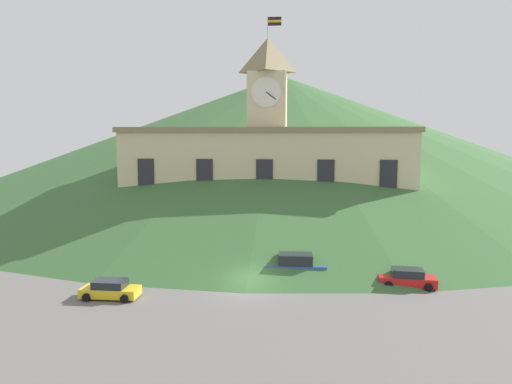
{
  "coord_description": "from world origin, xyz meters",
  "views": [
    {
      "loc": [
        4.24,
        -37.42,
        12.04
      ],
      "look_at": [
        0.0,
        7.95,
        6.72
      ],
      "focal_mm": 35.0,
      "sensor_mm": 36.0,
      "label": 1
    }
  ],
  "objects": [
    {
      "name": "car_silver_hatch",
      "position": [
        11.48,
        11.12,
        0.69
      ],
      "size": [
        4.06,
        2.36,
        1.5
      ],
      "rotation": [
        0.0,
        0.0,
        3.03
      ],
      "color": "#B7B7BC",
      "rests_on": "ground"
    },
    {
      "name": "car_yellow_coupe",
      "position": [
        -9.79,
        -2.9,
        0.63
      ],
      "size": [
        4.22,
        2.17,
        1.35
      ],
      "rotation": [
        0.0,
        0.0,
        -0.01
      ],
      "color": "yellow",
      "rests_on": "ground"
    },
    {
      "name": "civic_building",
      "position": [
        0.0,
        22.7,
        7.09
      ],
      "size": [
        34.7,
        9.56,
        25.69
      ],
      "color": "beige",
      "rests_on": "ground"
    },
    {
      "name": "car_white_taxi",
      "position": [
        -10.72,
        5.42,
        0.69
      ],
      "size": [
        4.58,
        2.3,
        1.5
      ],
      "rotation": [
        0.0,
        0.0,
        3.19
      ],
      "color": "white",
      "rests_on": "ground"
    },
    {
      "name": "street_lamp_center",
      "position": [
        11.55,
        16.35,
        3.23
      ],
      "size": [
        1.26,
        0.36,
        4.36
      ],
      "color": "black",
      "rests_on": "ground"
    },
    {
      "name": "hillside_backdrop",
      "position": [
        0.0,
        62.84,
        11.71
      ],
      "size": [
        127.7,
        127.7,
        23.42
      ],
      "primitive_type": "cone",
      "color": "#386033",
      "rests_on": "ground"
    },
    {
      "name": "pedestrian",
      "position": [
        9.4,
        13.38,
        0.97
      ],
      "size": [
        0.5,
        0.5,
        1.77
      ],
      "rotation": [
        0.0,
        0.0,
        1.96
      ],
      "color": "#33567A",
      "rests_on": "ground"
    },
    {
      "name": "car_blue_van",
      "position": [
        3.74,
        3.38,
        0.96
      ],
      "size": [
        5.15,
        2.47,
        2.1
      ],
      "rotation": [
        0.0,
        0.0,
        3.17
      ],
      "color": "#284C99",
      "rests_on": "ground"
    },
    {
      "name": "street_lamp_far_right",
      "position": [
        -0.55,
        16.35,
        3.47
      ],
      "size": [
        1.26,
        0.36,
        4.74
      ],
      "color": "black",
      "rests_on": "ground"
    },
    {
      "name": "car_red_sedan",
      "position": [
        12.59,
        1.9,
        0.67
      ],
      "size": [
        4.55,
        2.45,
        1.45
      ],
      "rotation": [
        0.0,
        0.0,
        -0.09
      ],
      "color": "red",
      "rests_on": "ground"
    },
    {
      "name": "banner_fence",
      "position": [
        0.0,
        15.48,
        1.18
      ],
      "size": [
        33.78,
        0.12,
        2.37
      ],
      "color": "gold",
      "rests_on": "ground"
    },
    {
      "name": "car_gray_pickup",
      "position": [
        -0.73,
        8.42,
        0.81
      ],
      "size": [
        5.34,
        2.45,
        1.75
      ],
      "rotation": [
        0.0,
        0.0,
        -0.02
      ],
      "color": "slate",
      "rests_on": "ground"
    },
    {
      "name": "ground_plane",
      "position": [
        0.0,
        0.0,
        0.0
      ],
      "size": [
        160.0,
        160.0,
        0.0
      ],
      "primitive_type": "plane",
      "color": "#605E5B"
    },
    {
      "name": "street_lamp_left",
      "position": [
        -11.03,
        16.35,
        3.89
      ],
      "size": [
        1.26,
        0.36,
        5.41
      ],
      "color": "black",
      "rests_on": "ground"
    }
  ]
}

